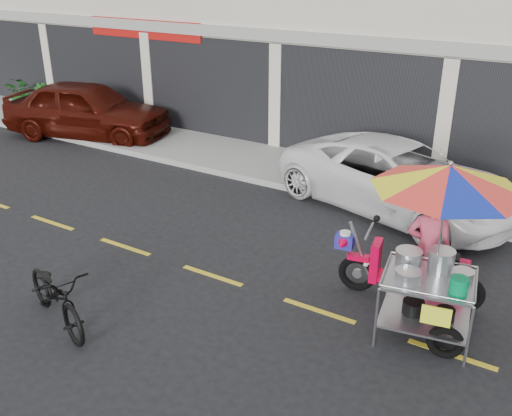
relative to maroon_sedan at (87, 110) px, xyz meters
The scene contains 9 objects.
ground 10.96m from the maroon_sedan, 25.47° to the right, with size 90.00×90.00×0.00m, color black.
sidewalk 9.93m from the maroon_sedan, ahead, with size 45.00×3.00×0.15m, color gray.
centerline 10.96m from the maroon_sedan, 25.47° to the right, with size 42.00×0.10×0.01m, color gold.
maroon_sedan is the anchor object (origin of this frame).
white_pickup 9.58m from the maroon_sedan, ahead, with size 2.39×5.19×1.44m, color white.
plant_tall 4.40m from the maroon_sedan, 167.17° to the left, with size 0.97×0.84×1.07m, color #155015.
plant_short 3.20m from the maroon_sedan, 164.61° to the left, with size 0.55×0.55×0.99m, color #155015.
near_bicycle 9.73m from the maroon_sedan, 46.00° to the right, with size 0.65×1.87×0.98m, color black.
food_vendor_rig 12.05m from the maroon_sedan, 20.12° to the right, with size 2.86×2.32×2.62m.
Camera 1 is at (3.02, -6.75, 4.96)m, focal length 40.00 mm.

